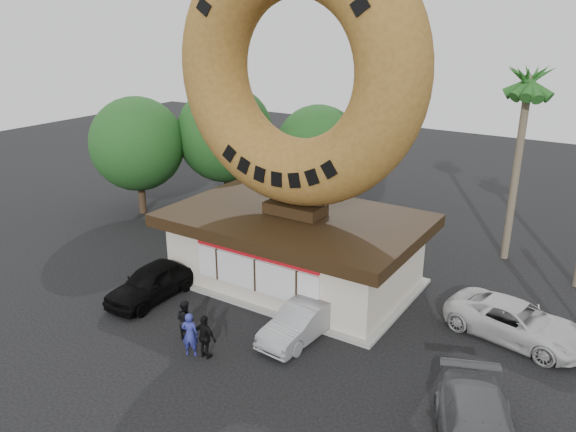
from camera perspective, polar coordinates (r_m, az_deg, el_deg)
The scene contains 14 objects.
ground at distance 21.86m, azimuth -7.87°, elevation -12.48°, with size 90.00×90.00×0.00m, color black.
donut_shop at distance 25.32m, azimuth 0.70°, elevation -3.07°, with size 11.20×7.20×3.80m.
giant_donut at distance 23.44m, azimuth 0.81°, elevation 14.56°, with size 11.33×11.33×2.89m, color olive.
tree_west at distance 35.28m, azimuth -6.40°, elevation 8.29°, with size 6.00×6.00×7.65m.
tree_mid at distance 33.98m, azimuth 3.09°, elevation 6.87°, with size 5.20×5.20×6.63m.
tree_far at distance 34.86m, azimuth -15.07°, elevation 7.08°, with size 5.60×5.60×7.14m.
palm_near at distance 28.41m, azimuth 23.20°, elevation 11.80°, with size 2.60×2.60×9.75m.
street_lamp at distance 33.78m, azimuth 7.14°, elevation 7.47°, with size 2.11×0.20×8.00m.
person_left at distance 20.75m, azimuth -9.93°, elevation -11.76°, with size 0.62×0.41×1.70m, color navy.
person_center at distance 21.76m, azimuth -10.40°, elevation -10.33°, with size 0.78×0.61×1.60m, color black.
person_right at distance 20.54m, azimuth -8.42°, elevation -12.06°, with size 0.98×0.41×1.68m, color black.
car_black at distance 24.98m, azimuth -13.62°, elevation -6.52°, with size 1.80×4.48×1.53m, color black.
car_silver at distance 21.58m, azimuth 1.37°, elevation -10.67°, with size 1.41×4.04×1.33m, color #949598.
car_white at distance 23.11m, azimuth 22.18°, elevation -9.92°, with size 2.38×5.17×1.44m, color silver.
Camera 1 is at (12.35, -13.81, 11.60)m, focal length 35.00 mm.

